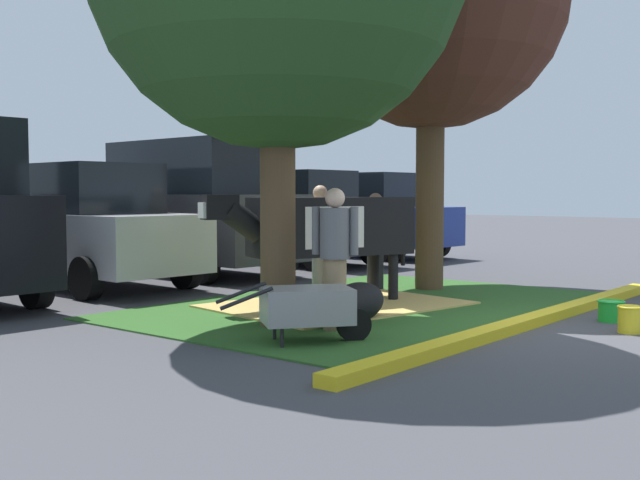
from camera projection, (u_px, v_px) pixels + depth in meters
ground_plane at (536, 328)px, 8.94m from camera, size 80.00×80.00×0.00m
grass_island at (371, 305)px, 10.66m from camera, size 6.68×4.46×0.02m
curb_yellow at (535, 319)px, 9.15m from camera, size 7.88×0.24×0.12m
hay_bedding at (337, 305)px, 10.57m from camera, size 3.55×2.89×0.04m
cow_holstein at (325, 227)px, 10.69m from camera, size 3.01×1.57×1.53m
calf_lying at (355, 303)px, 9.25m from camera, size 1.33×0.64×0.48m
person_handler at (375, 239)px, 12.18m from camera, size 0.38×0.42×1.55m
person_visitor_near at (320, 234)px, 12.17m from camera, size 0.39×0.41×1.67m
person_visitor_far at (335, 255)px, 8.65m from camera, size 0.34×0.49×1.61m
wheelbarrow at (309, 306)px, 7.96m from camera, size 1.44×1.26×0.63m
bucket_yellow at (630, 319)px, 8.59m from camera, size 0.28×0.28×0.30m
bucket_green at (611, 310)px, 9.35m from camera, size 0.33×0.33×0.26m
sedan_silver at (87, 227)px, 12.75m from camera, size 2.18×4.48×2.02m
suv_dark_grey at (192, 207)px, 14.77m from camera, size 2.29×4.68×2.52m
hatchback_white at (296, 219)px, 16.86m from camera, size 2.18×4.48×2.02m
sedan_blue at (367, 216)px, 18.84m from camera, size 2.18×4.48×2.02m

